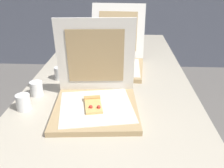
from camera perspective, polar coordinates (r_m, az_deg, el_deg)
table at (r=1.37m, az=-0.49°, el=-1.30°), size 0.86×2.17×0.75m
pizza_box_front at (r=1.07m, az=-3.79°, el=-2.95°), size 0.38×0.38×0.37m
pizza_box_middle at (r=1.53m, az=0.51°, el=5.76°), size 0.39×0.50×0.35m
cup_white_far at (r=1.71m, az=-7.90°, el=6.96°), size 0.06×0.06×0.07m
cup_white_near_left at (r=1.13m, az=-19.69°, el=-3.95°), size 0.06×0.06×0.07m
cup_white_mid at (r=1.39m, az=-11.86°, el=2.44°), size 0.06×0.06×0.07m
cup_white_near_center at (r=1.24m, az=-16.95°, el=-1.01°), size 0.06×0.06×0.07m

